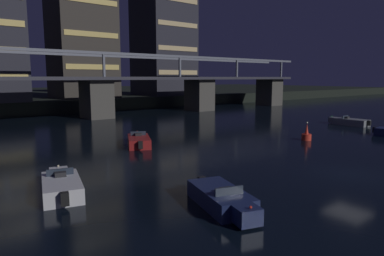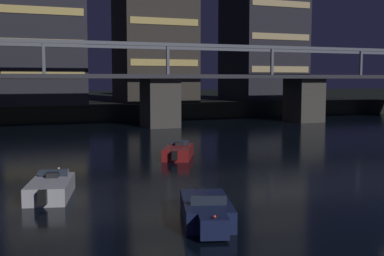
# 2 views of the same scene
# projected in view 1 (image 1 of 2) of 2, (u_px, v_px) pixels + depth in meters

# --- Properties ---
(ground_plane) EXTENTS (400.00, 400.00, 0.00)m
(ground_plane) POSITION_uv_depth(u_px,v_px,m) (350.00, 174.00, 21.30)
(ground_plane) COLOR black
(far_riverbank) EXTENTS (240.00, 80.00, 2.20)m
(far_riverbank) POSITION_uv_depth(u_px,v_px,m) (20.00, 97.00, 87.89)
(far_riverbank) COLOR black
(far_riverbank) RESTS_ON ground
(river_bridge) EXTENTS (83.67, 6.40, 9.38)m
(river_bridge) POSITION_uv_depth(u_px,v_px,m) (96.00, 91.00, 50.23)
(river_bridge) COLOR #4C4944
(river_bridge) RESTS_ON ground
(tower_central) EXTENTS (10.44, 9.59, 28.14)m
(tower_central) POSITION_uv_depth(u_px,v_px,m) (81.00, 20.00, 62.44)
(tower_central) COLOR #38332D
(tower_central) RESTS_ON far_riverbank
(tower_east_tall) EXTENTS (10.38, 10.81, 24.15)m
(tower_east_tall) POSITION_uv_depth(u_px,v_px,m) (163.00, 38.00, 72.96)
(tower_east_tall) COLOR #282833
(tower_east_tall) RESTS_ON far_riverbank
(speedboat_near_left) EXTENTS (2.71, 5.19, 1.16)m
(speedboat_near_left) POSITION_uv_depth(u_px,v_px,m) (61.00, 186.00, 17.71)
(speedboat_near_left) COLOR silver
(speedboat_near_left) RESTS_ON ground
(speedboat_near_right) EXTENTS (2.85, 5.16, 1.16)m
(speedboat_near_right) POSITION_uv_depth(u_px,v_px,m) (222.00, 199.00, 15.83)
(speedboat_near_right) COLOR #19234C
(speedboat_near_right) RESTS_ON ground
(speedboat_mid_right) EXTENTS (3.38, 4.95, 1.16)m
(speedboat_mid_right) POSITION_uv_depth(u_px,v_px,m) (139.00, 141.00, 30.27)
(speedboat_mid_right) COLOR maroon
(speedboat_mid_right) RESTS_ON ground
(speedboat_far_left) EXTENTS (1.80, 5.19, 1.16)m
(speedboat_far_left) POSITION_uv_depth(u_px,v_px,m) (350.00, 122.00, 43.24)
(speedboat_far_left) COLOR gray
(speedboat_far_left) RESTS_ON ground
(channel_buoy) EXTENTS (0.90, 0.90, 1.76)m
(channel_buoy) POSITION_uv_depth(u_px,v_px,m) (306.00, 135.00, 32.80)
(channel_buoy) COLOR red
(channel_buoy) RESTS_ON ground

